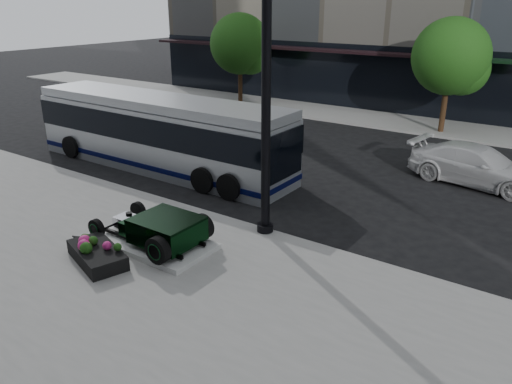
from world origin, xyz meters
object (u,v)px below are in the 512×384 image
Objects in this scene: lamppost at (266,95)px; hot_rod at (161,229)px; flower_planter at (97,254)px; white_sedan at (477,166)px; transit_bus at (159,132)px.

hot_rod is at bearing -124.39° from lamppost.
white_sedan reaches higher than flower_planter.
white_sedan is (4.11, 8.19, -3.42)m from lamppost.
lamppost is at bearing 55.61° from hot_rod.
transit_bus is 2.41× the size of white_sedan.
transit_bus is at bearing 123.80° from white_sedan.
hot_rod is 0.37× the size of lamppost.
lamppost reaches higher than flower_planter.
hot_rod is at bearing 160.03° from white_sedan.
lamppost is 4.09× the size of flower_planter.
flower_planter is (-0.85, -1.53, -0.35)m from hot_rod.
hot_rod is 12.20m from white_sedan.
flower_planter is at bearing -122.49° from lamppost.
white_sedan is (11.26, 5.30, -0.76)m from transit_bus.
white_sedan reaches higher than hot_rod.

